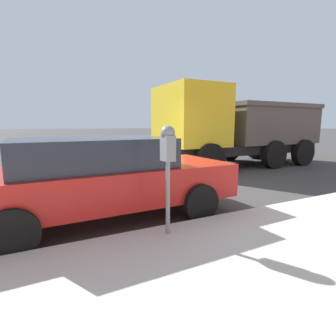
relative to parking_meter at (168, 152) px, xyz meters
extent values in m
plane|color=#3D3A3A|center=(2.50, -0.76, -1.26)|extent=(220.00, 220.00, 0.00)
cylinder|color=gray|center=(0.00, 0.00, -0.63)|extent=(0.06, 0.06, 1.02)
cube|color=gray|center=(0.00, 0.00, 0.05)|extent=(0.20, 0.14, 0.34)
sphere|color=gray|center=(0.00, 0.00, 0.26)|extent=(0.19, 0.19, 0.19)
cube|color=#19389E|center=(0.11, 0.00, 0.01)|extent=(0.01, 0.11, 0.12)
cube|color=black|center=(0.11, 0.00, 0.13)|extent=(0.01, 0.10, 0.08)
cube|color=#B21E19|center=(1.38, 0.53, -0.64)|extent=(1.89, 4.50, 0.60)
cube|color=#232833|center=(1.38, 0.71, -0.10)|extent=(1.63, 2.53, 0.49)
cylinder|color=black|center=(2.31, -0.83, -0.94)|extent=(0.24, 0.65, 0.64)
cylinder|color=black|center=(0.52, -0.87, -0.94)|extent=(0.24, 0.65, 0.64)
cylinder|color=black|center=(2.24, 1.93, -0.94)|extent=(0.24, 0.65, 0.64)
cylinder|color=black|center=(0.45, 1.89, -0.94)|extent=(0.24, 0.65, 0.64)
cube|color=black|center=(5.07, -5.71, -0.57)|extent=(2.15, 6.52, 0.35)
cube|color=gold|center=(5.06, -3.43, 0.66)|extent=(2.51, 1.96, 2.10)
cube|color=#4C4742|center=(5.07, -6.95, 0.31)|extent=(2.52, 4.04, 1.41)
cube|color=#4C4742|center=(5.07, -6.95, 1.10)|extent=(2.62, 4.14, 0.16)
cylinder|color=black|center=(3.81, -3.43, -0.74)|extent=(0.30, 1.04, 1.04)
cylinder|color=black|center=(6.32, -3.43, -0.74)|extent=(0.30, 1.04, 1.04)
cylinder|color=black|center=(3.82, -6.36, -0.74)|extent=(0.30, 1.04, 1.04)
cylinder|color=black|center=(6.33, -6.36, -0.74)|extent=(0.30, 1.04, 1.04)
cylinder|color=black|center=(3.82, -7.99, -0.74)|extent=(0.30, 1.04, 1.04)
cylinder|color=black|center=(6.33, -7.99, -0.74)|extent=(0.30, 1.04, 1.04)
camera|label=1|loc=(-3.09, 1.55, 0.36)|focal=28.00mm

